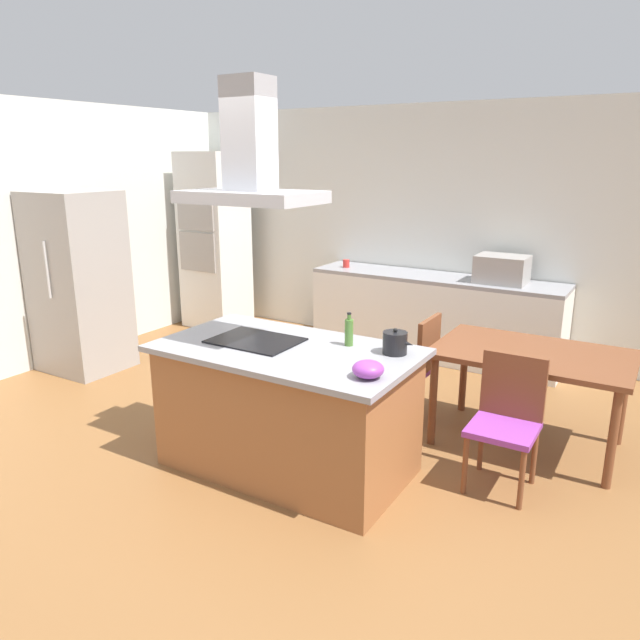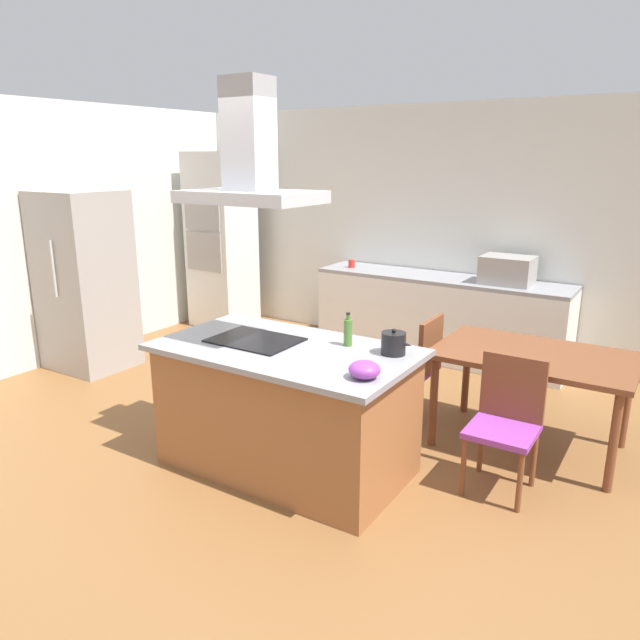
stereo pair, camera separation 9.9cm
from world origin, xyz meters
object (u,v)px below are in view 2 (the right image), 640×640
object	(u,v)px
wall_oven_stack	(221,240)
chair_at_left_end	(418,362)
refrigerator	(85,281)
dining_table	(534,364)
tea_kettle	(394,343)
olive_oil_bottle	(348,332)
cooktop	(255,340)
range_hood	(250,163)
countertop_microwave	(507,270)
coffee_mug_red	(352,264)
mixing_bowl	(364,370)
chair_facing_island	(507,415)

from	to	relation	value
wall_oven_stack	chair_at_left_end	bearing A→B (deg)	-22.73
refrigerator	dining_table	bearing A→B (deg)	7.86
tea_kettle	olive_oil_bottle	size ratio (longest dim) A/B	0.92
dining_table	cooktop	bearing A→B (deg)	-142.56
cooktop	dining_table	distance (m)	2.06
tea_kettle	range_hood	world-z (taller)	range_hood
tea_kettle	refrigerator	distance (m)	3.69
countertop_microwave	tea_kettle	bearing A→B (deg)	-90.02
coffee_mug_red	wall_oven_stack	bearing A→B (deg)	-174.28
cooktop	tea_kettle	world-z (taller)	tea_kettle
olive_oil_bottle	refrigerator	xyz separation A→B (m)	(-3.32, 0.39, -0.09)
tea_kettle	dining_table	size ratio (longest dim) A/B	0.15
chair_at_left_end	range_hood	bearing A→B (deg)	-119.67
countertop_microwave	coffee_mug_red	xyz separation A→B (m)	(-1.77, -0.05, -0.09)
refrigerator	range_hood	xyz separation A→B (m)	(2.72, -0.64, 1.19)
mixing_bowl	dining_table	distance (m)	1.63
countertop_microwave	cooktop	bearing A→B (deg)	-108.15
chair_facing_island	countertop_microwave	bearing A→B (deg)	106.43
chair_at_left_end	chair_facing_island	bearing A→B (deg)	-36.01
refrigerator	mixing_bowl	bearing A→B (deg)	-13.18
countertop_microwave	dining_table	distance (m)	1.81
chair_at_left_end	chair_facing_island	xyz separation A→B (m)	(0.92, -0.67, 0.00)
chair_facing_island	refrigerator	bearing A→B (deg)	179.14
tea_kettle	countertop_microwave	distance (m)	2.62
mixing_bowl	chair_at_left_end	world-z (taller)	mixing_bowl
dining_table	chair_at_left_end	bearing A→B (deg)	180.00
cooktop	mixing_bowl	size ratio (longest dim) A/B	3.19
mixing_bowl	countertop_microwave	bearing A→B (deg)	90.83
countertop_microwave	dining_table	xyz separation A→B (m)	(0.68, -1.64, -0.37)
refrigerator	chair_at_left_end	xyz separation A→B (m)	(3.43, 0.60, -0.40)
olive_oil_bottle	refrigerator	distance (m)	3.35
mixing_bowl	chair_at_left_end	distance (m)	1.56
coffee_mug_red	chair_facing_island	world-z (taller)	coffee_mug_red
wall_oven_stack	chair_facing_island	world-z (taller)	wall_oven_stack
range_hood	dining_table	bearing A→B (deg)	37.44
olive_oil_bottle	coffee_mug_red	bearing A→B (deg)	118.98
cooktop	olive_oil_bottle	world-z (taller)	olive_oil_bottle
wall_oven_stack	chair_at_left_end	distance (m)	3.68
mixing_bowl	wall_oven_stack	bearing A→B (deg)	141.65
cooktop	wall_oven_stack	xyz separation A→B (m)	(-2.64, 2.65, 0.20)
coffee_mug_red	cooktop	bearing A→B (deg)	-73.78
refrigerator	dining_table	xyz separation A→B (m)	(4.34, 0.60, -0.24)
tea_kettle	dining_table	world-z (taller)	tea_kettle
refrigerator	dining_table	distance (m)	4.39
mixing_bowl	refrigerator	distance (m)	3.81
cooktop	wall_oven_stack	world-z (taller)	wall_oven_stack
wall_oven_stack	dining_table	distance (m)	4.51
wall_oven_stack	chair_facing_island	size ratio (longest dim) A/B	2.47
countertop_microwave	refrigerator	bearing A→B (deg)	-148.60
cooktop	mixing_bowl	xyz separation A→B (m)	(0.99, -0.23, 0.05)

